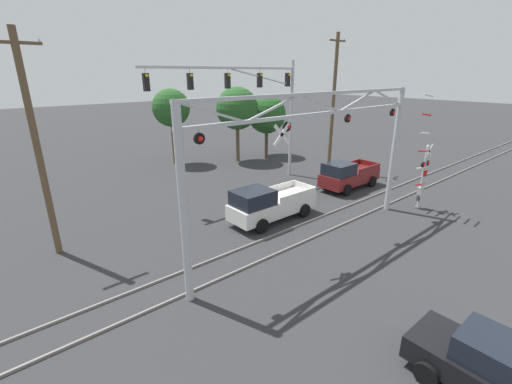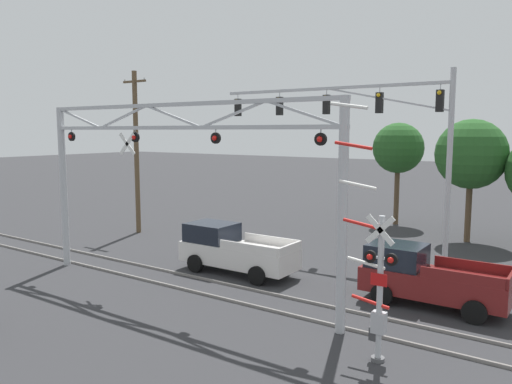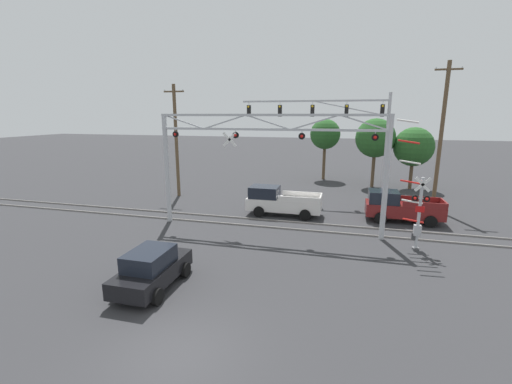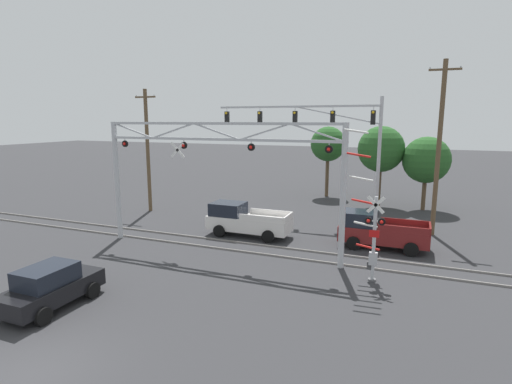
# 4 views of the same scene
# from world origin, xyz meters

# --- Properties ---
(rail_track_near) EXTENTS (80.00, 0.08, 0.10)m
(rail_track_near) POSITION_xyz_m (0.00, 12.14, 0.05)
(rail_track_near) COLOR gray
(rail_track_near) RESTS_ON ground_plane
(rail_track_far) EXTENTS (80.00, 0.08, 0.10)m
(rail_track_far) POSITION_xyz_m (0.00, 13.57, 0.05)
(rail_track_far) COLOR gray
(rail_track_far) RESTS_ON ground_plane
(crossing_gantry) EXTENTS (13.75, 0.31, 7.03)m
(crossing_gantry) POSITION_xyz_m (-0.01, 11.86, 4.59)
(crossing_gantry) COLOR #B7BABF
(crossing_gantry) RESTS_ON ground_plane
(crossing_signal_mast) EXTENTS (1.94, 0.35, 6.79)m
(crossing_signal_mast) POSITION_xyz_m (8.22, 10.70, 2.17)
(crossing_signal_mast) COLOR #B7BABF
(crossing_signal_mast) RESTS_ON ground_plane
(traffic_signal_span) EXTENTS (11.87, 0.39, 8.67)m
(traffic_signal_span) POSITION_xyz_m (4.26, 20.85, 6.20)
(traffic_signal_span) COLOR #B7BABF
(traffic_signal_span) RESTS_ON ground_plane
(pickup_truck_lead) EXTENTS (5.18, 2.07, 2.02)m
(pickup_truck_lead) POSITION_xyz_m (0.14, 15.19, 0.99)
(pickup_truck_lead) COLOR silver
(pickup_truck_lead) RESTS_ON ground_plane
(pickup_truck_following) EXTENTS (4.85, 2.07, 2.02)m
(pickup_truck_following) POSITION_xyz_m (8.13, 15.76, 0.98)
(pickup_truck_following) COLOR maroon
(pickup_truck_following) RESTS_ON ground_plane
(utility_pole_left) EXTENTS (1.80, 0.28, 9.45)m
(utility_pole_left) POSITION_xyz_m (-9.58, 18.73, 4.88)
(utility_pole_left) COLOR brown
(utility_pole_left) RESTS_ON ground_plane
(background_tree_beyond_span) EXTENTS (3.75, 3.75, 6.67)m
(background_tree_beyond_span) POSITION_xyz_m (7.14, 27.16, 4.77)
(background_tree_beyond_span) COLOR brown
(background_tree_beyond_span) RESTS_ON ground_plane
(background_tree_far_right_verge) EXTENTS (3.22, 3.22, 6.55)m
(background_tree_far_right_verge) POSITION_xyz_m (2.19, 30.03, 4.90)
(background_tree_far_right_verge) COLOR brown
(background_tree_far_right_verge) RESTS_ON ground_plane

